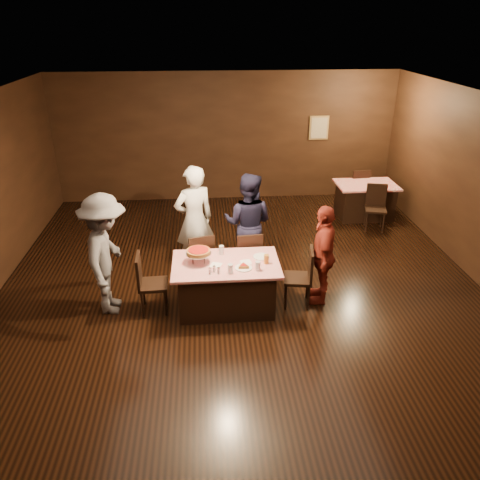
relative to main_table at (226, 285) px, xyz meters
name	(u,v)px	position (x,y,z in m)	size (l,w,h in m)	color
room	(246,178)	(0.28, -0.14, 1.75)	(10.00, 10.04, 3.02)	black
main_table	(226,285)	(0.00, 0.00, 0.00)	(1.60, 1.00, 0.77)	#AA0B15
back_table	(364,200)	(3.27, 3.38, 0.00)	(1.30, 0.90, 0.77)	red
chair_far_left	(200,258)	(-0.40, 0.75, 0.09)	(0.42, 0.42, 0.95)	black
chair_far_right	(248,256)	(0.40, 0.75, 0.09)	(0.42, 0.42, 0.95)	black
chair_end_left	(153,283)	(-1.10, 0.00, 0.09)	(0.42, 0.42, 0.95)	black
chair_end_right	(298,277)	(1.10, 0.00, 0.09)	(0.42, 0.42, 0.95)	black
chair_back_near	(376,208)	(3.27, 2.68, 0.09)	(0.42, 0.42, 0.95)	black
chair_back_far	(357,188)	(3.27, 3.98, 0.09)	(0.42, 0.42, 0.95)	black
diner_white_jacket	(194,220)	(-0.47, 1.24, 0.57)	(0.70, 0.46, 1.91)	silver
diner_navy_hoodie	(248,223)	(0.44, 1.17, 0.51)	(0.87, 0.67, 1.78)	black
diner_grey_knit	(107,255)	(-1.75, 0.10, 0.55)	(1.21, 0.69, 1.87)	slate
diner_red_shirt	(323,255)	(1.49, 0.10, 0.42)	(0.94, 0.39, 1.60)	maroon
pizza_stand	(199,252)	(-0.40, 0.05, 0.57)	(0.38, 0.38, 0.22)	black
plate_with_slice	(244,267)	(0.25, -0.18, 0.41)	(0.25, 0.25, 0.06)	white
plate_empty	(261,257)	(0.55, 0.15, 0.39)	(0.25, 0.25, 0.01)	white
glass_front_left	(230,269)	(0.05, -0.30, 0.46)	(0.08, 0.08, 0.14)	silver
glass_front_right	(258,266)	(0.45, -0.25, 0.46)	(0.08, 0.08, 0.14)	silver
glass_amber	(266,259)	(0.60, -0.05, 0.46)	(0.08, 0.08, 0.14)	#BF7F26
glass_back	(222,250)	(-0.05, 0.30, 0.46)	(0.08, 0.08, 0.14)	silver
condiments	(214,270)	(-0.18, -0.28, 0.43)	(0.17, 0.10, 0.09)	silver
napkin_center	(246,262)	(0.30, 0.00, 0.39)	(0.16, 0.16, 0.01)	white
napkin_left	(216,265)	(-0.15, -0.05, 0.39)	(0.16, 0.16, 0.01)	white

